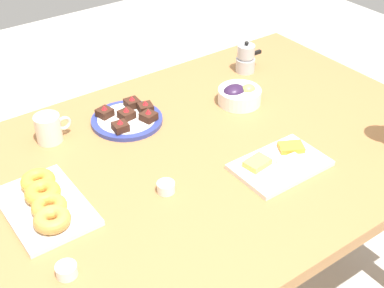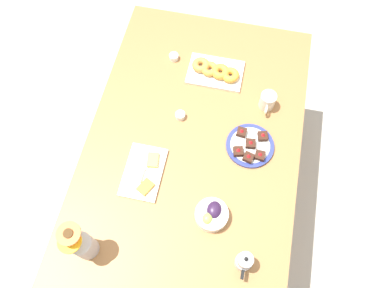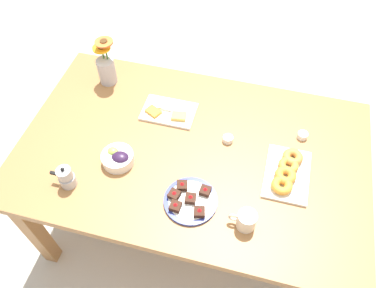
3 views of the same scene
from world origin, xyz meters
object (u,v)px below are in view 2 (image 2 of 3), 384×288
(grape_bowl, at_px, (212,214))
(dessert_plate, at_px, (250,146))
(jam_cup_honey, at_px, (180,115))
(flower_vase, at_px, (83,245))
(cheese_platter, at_px, (144,172))
(croissant_platter, at_px, (216,71))
(coffee_mug, at_px, (268,101))
(jam_cup_berry, at_px, (174,57))
(dining_table, at_px, (192,155))
(moka_pot, at_px, (244,261))

(grape_bowl, height_order, dessert_plate, grape_bowl)
(jam_cup_honey, xyz_separation_m, flower_vase, (0.69, -0.24, 0.07))
(cheese_platter, height_order, croissant_platter, croissant_platter)
(coffee_mug, xyz_separation_m, dessert_plate, (0.24, -0.05, -0.03))
(coffee_mug, bearing_deg, cheese_platter, -46.65)
(jam_cup_honey, bearing_deg, jam_cup_berry, -161.85)
(dining_table, relative_size, croissant_platter, 5.71)
(jam_cup_berry, relative_size, dessert_plate, 0.21)
(grape_bowl, height_order, croissant_platter, grape_bowl)
(grape_bowl, height_order, jam_cup_berry, grape_bowl)
(jam_cup_honey, relative_size, jam_cup_berry, 1.00)
(dessert_plate, distance_m, flower_vase, 0.85)
(dining_table, height_order, jam_cup_honey, jam_cup_honey)
(dining_table, bearing_deg, jam_cup_honey, -148.96)
(flower_vase, bearing_deg, grape_bowl, 116.90)
(grape_bowl, xyz_separation_m, cheese_platter, (-0.13, -0.34, -0.02))
(grape_bowl, distance_m, jam_cup_honey, 0.51)
(grape_bowl, height_order, cheese_platter, grape_bowl)
(croissant_platter, distance_m, moka_pot, 0.94)
(dining_table, xyz_separation_m, cheese_platter, (0.17, -0.19, 0.10))
(cheese_platter, xyz_separation_m, jam_cup_honey, (-0.32, 0.10, 0.01))
(dining_table, distance_m, moka_pot, 0.58)
(grape_bowl, bearing_deg, jam_cup_berry, -156.00)
(croissant_platter, height_order, jam_cup_berry, croissant_platter)
(jam_cup_honey, bearing_deg, moka_pot, 33.10)
(coffee_mug, height_order, flower_vase, flower_vase)
(jam_cup_berry, distance_m, dessert_plate, 0.63)
(croissant_platter, height_order, dessert_plate, dessert_plate)
(grape_bowl, xyz_separation_m, moka_pot, (0.17, 0.16, 0.02))
(dessert_plate, bearing_deg, moka_pot, 5.10)
(dessert_plate, distance_m, moka_pot, 0.53)
(flower_vase, bearing_deg, croissant_platter, 159.83)
(cheese_platter, bearing_deg, dining_table, 132.26)
(jam_cup_honey, height_order, moka_pot, moka_pot)
(cheese_platter, height_order, dessert_plate, dessert_plate)
(coffee_mug, xyz_separation_m, croissant_platter, (-0.13, -0.28, -0.02))
(coffee_mug, height_order, jam_cup_honey, coffee_mug)
(croissant_platter, distance_m, jam_cup_berry, 0.24)
(coffee_mug, relative_size, flower_vase, 0.44)
(jam_cup_honey, bearing_deg, grape_bowl, 28.03)
(croissant_platter, xyz_separation_m, jam_cup_honey, (0.28, -0.12, -0.01))
(grape_bowl, bearing_deg, dining_table, -153.54)
(coffee_mug, height_order, grape_bowl, coffee_mug)
(coffee_mug, xyz_separation_m, flower_vase, (0.84, -0.64, 0.04))
(coffee_mug, bearing_deg, jam_cup_berry, -109.87)
(dining_table, distance_m, flower_vase, 0.66)
(coffee_mug, distance_m, cheese_platter, 0.68)
(flower_vase, bearing_deg, dining_table, 148.86)
(coffee_mug, xyz_separation_m, cheese_platter, (0.47, -0.50, -0.03))
(dessert_plate, relative_size, moka_pot, 1.89)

